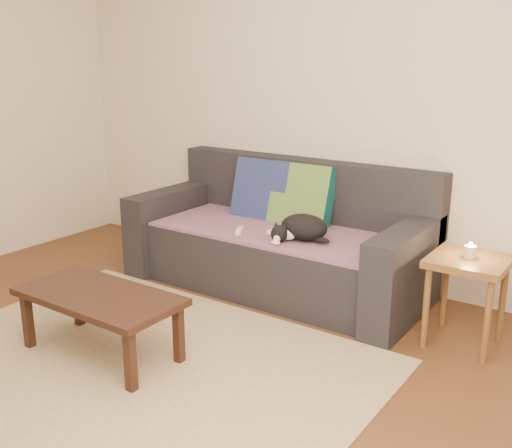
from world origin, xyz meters
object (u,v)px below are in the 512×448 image
at_px(cat, 302,228).
at_px(wii_remote_a, 239,230).
at_px(sofa, 280,244).
at_px(side_table, 468,273).
at_px(coffee_table, 99,301).
at_px(wii_remote_b, 276,230).

distance_m(cat, wii_remote_a, 0.45).
relative_size(sofa, side_table, 4.05).
bearing_deg(coffee_table, wii_remote_a, 85.49).
relative_size(cat, wii_remote_a, 2.69).
bearing_deg(side_table, wii_remote_b, 179.08).
height_order(cat, coffee_table, cat).
bearing_deg(side_table, sofa, 172.66).
bearing_deg(cat, coffee_table, -132.07).
distance_m(wii_remote_a, coffee_table, 1.17).
bearing_deg(sofa, wii_remote_b, -68.19).
xyz_separation_m(sofa, wii_remote_a, (-0.14, -0.29, 0.15)).
height_order(cat, side_table, cat).
xyz_separation_m(wii_remote_a, wii_remote_b, (0.20, 0.14, 0.00)).
bearing_deg(side_table, coffee_table, -141.16).
xyz_separation_m(cat, side_table, (1.06, 0.02, -0.09)).
relative_size(sofa, wii_remote_b, 14.00).
bearing_deg(wii_remote_a, coffee_table, 148.12).
xyz_separation_m(side_table, coffee_table, (-1.58, -1.28, -0.11)).
distance_m(sofa, wii_remote_b, 0.22).
bearing_deg(coffee_table, side_table, 38.84).
bearing_deg(wii_remote_a, wii_remote_b, -82.73).
bearing_deg(wii_remote_a, cat, -104.71).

